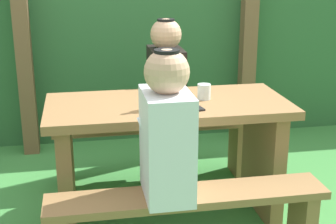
# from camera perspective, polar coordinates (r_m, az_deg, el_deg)

# --- Properties ---
(ground_plane) EXTENTS (12.00, 12.00, 0.00)m
(ground_plane) POSITION_cam_1_polar(r_m,az_deg,el_deg) (3.14, 0.00, -11.97)
(ground_plane) COLOR #3F883F
(hedge_backdrop) EXTENTS (6.40, 0.64, 1.66)m
(hedge_backdrop) POSITION_cam_1_polar(r_m,az_deg,el_deg) (4.50, -4.01, 8.40)
(hedge_backdrop) COLOR #2E6133
(hedge_backdrop) RESTS_ON ground_plane
(pergola_post_left) EXTENTS (0.12, 0.12, 2.20)m
(pergola_post_left) POSITION_cam_1_polar(r_m,az_deg,el_deg) (3.98, -16.69, 10.40)
(pergola_post_left) COLOR brown
(pergola_post_left) RESTS_ON ground_plane
(pergola_post_right) EXTENTS (0.12, 0.12, 2.20)m
(pergola_post_right) POSITION_cam_1_polar(r_m,az_deg,el_deg) (4.20, 9.44, 11.23)
(pergola_post_right) COLOR brown
(pergola_post_right) RESTS_ON ground_plane
(picnic_table) EXTENTS (1.40, 0.64, 0.74)m
(picnic_table) POSITION_cam_1_polar(r_m,az_deg,el_deg) (2.92, 0.00, -3.32)
(picnic_table) COLOR olive
(picnic_table) RESTS_ON ground_plane
(bench_near) EXTENTS (1.40, 0.24, 0.44)m
(bench_near) POSITION_cam_1_polar(r_m,az_deg,el_deg) (2.52, 2.30, -11.83)
(bench_near) COLOR olive
(bench_near) RESTS_ON ground_plane
(bench_far) EXTENTS (1.40, 0.24, 0.44)m
(bench_far) POSITION_cam_1_polar(r_m,az_deg,el_deg) (3.49, -1.62, -3.10)
(bench_far) COLOR olive
(bench_far) RESTS_ON ground_plane
(person_white_shirt) EXTENTS (0.25, 0.35, 0.72)m
(person_white_shirt) POSITION_cam_1_polar(r_m,az_deg,el_deg) (2.31, -0.15, -2.17)
(person_white_shirt) COLOR silver
(person_white_shirt) RESTS_ON bench_near
(person_black_coat) EXTENTS (0.25, 0.35, 0.72)m
(person_black_coat) POSITION_cam_1_polar(r_m,az_deg,el_deg) (3.37, -0.23, 4.21)
(person_black_coat) COLOR black
(person_black_coat) RESTS_ON bench_far
(drinking_glass) EXTENTS (0.08, 0.08, 0.09)m
(drinking_glass) POSITION_cam_1_polar(r_m,az_deg,el_deg) (2.90, 4.19, 2.37)
(drinking_glass) COLOR silver
(drinking_glass) RESTS_ON picnic_table
(bottle_left) EXTENTS (0.06, 0.06, 0.23)m
(bottle_left) POSITION_cam_1_polar(r_m,az_deg,el_deg) (2.71, -0.88, 2.35)
(bottle_left) COLOR silver
(bottle_left) RESTS_ON picnic_table
(bottle_right) EXTENTS (0.06, 0.06, 0.22)m
(bottle_right) POSITION_cam_1_polar(r_m,az_deg,el_deg) (2.86, 0.77, 3.17)
(bottle_right) COLOR silver
(bottle_right) RESTS_ON picnic_table
(cell_phone) EXTENTS (0.10, 0.15, 0.01)m
(cell_phone) POSITION_cam_1_polar(r_m,az_deg,el_deg) (2.73, 3.04, 0.55)
(cell_phone) COLOR black
(cell_phone) RESTS_ON picnic_table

